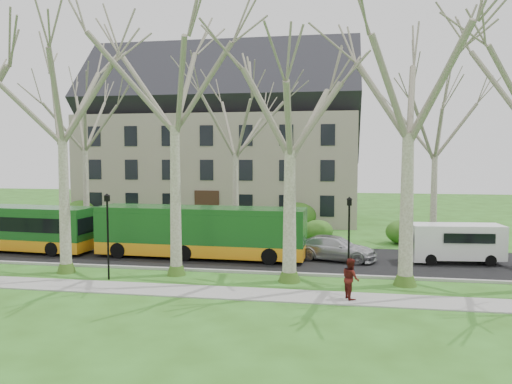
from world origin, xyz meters
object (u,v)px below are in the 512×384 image
at_px(bus_follow, 201,231).
at_px(van_a, 456,244).
at_px(bus_lead, 7,227).
at_px(sedan, 335,248).
at_px(pedestrian_b, 351,278).

height_order(bus_follow, van_a, bus_follow).
xyz_separation_m(bus_lead, sedan, (21.41, 0.41, -0.79)).
bearing_deg(van_a, bus_lead, 176.11).
height_order(bus_follow, pedestrian_b, bus_follow).
bearing_deg(bus_follow, sedan, 5.74).
bearing_deg(sedan, pedestrian_b, -161.25).
bearing_deg(pedestrian_b, bus_lead, 50.12).
relative_size(bus_lead, bus_follow, 0.94).
relative_size(bus_follow, sedan, 2.61).
height_order(van_a, pedestrian_b, van_a).
height_order(bus_lead, sedan, bus_lead).
relative_size(bus_lead, pedestrian_b, 6.75).
bearing_deg(bus_lead, sedan, 5.50).
relative_size(bus_lead, van_a, 2.34).
relative_size(sedan, pedestrian_b, 2.75).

